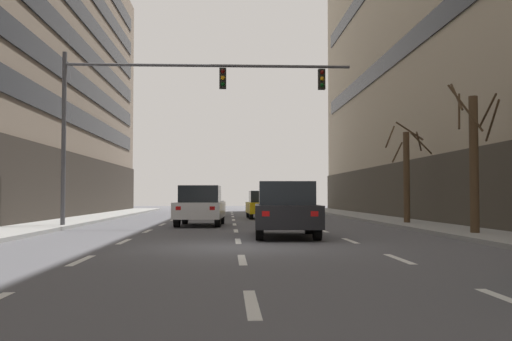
{
  "coord_description": "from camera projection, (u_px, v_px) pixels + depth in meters",
  "views": [
    {
      "loc": [
        -0.29,
        -15.36,
        1.31
      ],
      "look_at": [
        0.99,
        12.28,
        2.46
      ],
      "focal_mm": 42.39,
      "sensor_mm": 36.0,
      "label": 1
    }
  ],
  "objects": [
    {
      "name": "lane_stripe_l2_s3",
      "position": [
        242.0,
        260.0,
        12.3
      ],
      "size": [
        0.16,
        2.0,
        0.01
      ],
      "primitive_type": "cube",
      "color": "silver",
      "rests_on": "ground"
    },
    {
      "name": "car_driving_2",
      "position": [
        286.0,
        210.0,
        19.01
      ],
      "size": [
        2.14,
        4.71,
        1.74
      ],
      "color": "black",
      "rests_on": "ground"
    },
    {
      "name": "lane_stripe_l2_s2",
      "position": [
        252.0,
        303.0,
        7.31
      ],
      "size": [
        0.16,
        2.0,
        0.01
      ],
      "primitive_type": "cube",
      "color": "silver",
      "rests_on": "ground"
    },
    {
      "name": "lane_stripe_l1_s4",
      "position": [
        124.0,
        241.0,
        17.14
      ],
      "size": [
        0.16,
        2.0,
        0.01
      ],
      "primitive_type": "cube",
      "color": "silver",
      "rests_on": "ground"
    },
    {
      "name": "lane_stripe_l3_s5",
      "position": [
        323.0,
        231.0,
        22.43
      ],
      "size": [
        0.16,
        2.0,
        0.01
      ],
      "primitive_type": "cube",
      "color": "silver",
      "rests_on": "ground"
    },
    {
      "name": "lane_stripe_l3_s6",
      "position": [
        306.0,
        224.0,
        27.42
      ],
      "size": [
        0.16,
        2.0,
        0.01
      ],
      "primitive_type": "cube",
      "color": "silver",
      "rests_on": "ground"
    },
    {
      "name": "lane_stripe_l2_s5",
      "position": [
        236.0,
        231.0,
        22.28
      ],
      "size": [
        0.16,
        2.0,
        0.01
      ],
      "primitive_type": "cube",
      "color": "silver",
      "rests_on": "ground"
    },
    {
      "name": "street_tree_0",
      "position": [
        407.0,
        173.0,
        26.28
      ],
      "size": [
        2.12,
        2.12,
        4.33
      ],
      "color": "#4C3823",
      "rests_on": "sidewalk_right"
    },
    {
      "name": "lane_stripe_l1_s7",
      "position": [
        173.0,
        220.0,
        32.11
      ],
      "size": [
        0.16,
        2.0,
        0.01
      ],
      "primitive_type": "cube",
      "color": "silver",
      "rests_on": "ground"
    },
    {
      "name": "lane_stripe_l2_s10",
      "position": [
        232.0,
        212.0,
        47.23
      ],
      "size": [
        0.16,
        2.0,
        0.01
      ],
      "primitive_type": "cube",
      "color": "silver",
      "rests_on": "ground"
    },
    {
      "name": "street_tree_1",
      "position": [
        474.0,
        159.0,
        19.08
      ],
      "size": [
        1.51,
        1.42,
        4.82
      ],
      "color": "#4C3823",
      "rests_on": "sidewalk_right"
    },
    {
      "name": "lane_stripe_l2_s9",
      "position": [
        232.0,
        214.0,
        42.24
      ],
      "size": [
        0.16,
        2.0,
        0.01
      ],
      "primitive_type": "cube",
      "color": "silver",
      "rests_on": "ground"
    },
    {
      "name": "lane_stripe_l2_s6",
      "position": [
        234.0,
        224.0,
        27.27
      ],
      "size": [
        0.16,
        2.0,
        0.01
      ],
      "primitive_type": "cube",
      "color": "silver",
      "rests_on": "ground"
    },
    {
      "name": "car_driving_0",
      "position": [
        208.0,
        204.0,
        37.59
      ],
      "size": [
        1.99,
        4.41,
        1.63
      ],
      "color": "black",
      "rests_on": "ground"
    },
    {
      "name": "traffic_signal_0",
      "position": [
        165.0,
        99.0,
        24.43
      ],
      "size": [
        11.67,
        0.35,
        6.96
      ],
      "color": "#4C4C51",
      "rests_on": "sidewalk_left"
    },
    {
      "name": "lane_stripe_l3_s3",
      "position": [
        399.0,
        259.0,
        12.45
      ],
      "size": [
        0.16,
        2.0,
        0.01
      ],
      "primitive_type": "cube",
      "color": "silver",
      "rests_on": "ground"
    },
    {
      "name": "lane_stripe_l2_s4",
      "position": [
        238.0,
        241.0,
        17.29
      ],
      "size": [
        0.16,
        2.0,
        0.01
      ],
      "primitive_type": "cube",
      "color": "silver",
      "rests_on": "ground"
    },
    {
      "name": "lane_stripe_l3_s8",
      "position": [
        285.0,
        217.0,
        37.4
      ],
      "size": [
        0.16,
        2.0,
        0.01
      ],
      "primitive_type": "cube",
      "color": "silver",
      "rests_on": "ground"
    },
    {
      "name": "lane_stripe_l3_s10",
      "position": [
        273.0,
        212.0,
        47.38
      ],
      "size": [
        0.16,
        2.0,
        0.01
      ],
      "primitive_type": "cube",
      "color": "silver",
      "rests_on": "ground"
    },
    {
      "name": "ground_plane",
      "position": [
        239.0,
        247.0,
        15.29
      ],
      "size": [
        120.0,
        120.0,
        0.0
      ],
      "primitive_type": "plane",
      "color": "#515156"
    },
    {
      "name": "lane_stripe_l3_s4",
      "position": [
        350.0,
        241.0,
        17.44
      ],
      "size": [
        0.16,
        2.0,
        0.01
      ],
      "primitive_type": "cube",
      "color": "silver",
      "rests_on": "ground"
    },
    {
      "name": "car_driving_3",
      "position": [
        200.0,
        206.0,
        26.25
      ],
      "size": [
        2.15,
        4.71,
        1.74
      ],
      "color": "black",
      "rests_on": "ground"
    },
    {
      "name": "lane_stripe_l1_s6",
      "position": [
        162.0,
        225.0,
        27.12
      ],
      "size": [
        0.16,
        2.0,
        0.01
      ],
      "primitive_type": "cube",
      "color": "silver",
      "rests_on": "ground"
    },
    {
      "name": "lane_stripe_l1_s5",
      "position": [
        148.0,
        231.0,
        22.13
      ],
      "size": [
        0.16,
        2.0,
        0.01
      ],
      "primitive_type": "cube",
      "color": "silver",
      "rests_on": "ground"
    },
    {
      "name": "taxi_driving_1",
      "position": [
        263.0,
        205.0,
        34.32
      ],
      "size": [
        1.86,
        4.23,
        1.74
      ],
      "color": "black",
      "rests_on": "ground"
    },
    {
      "name": "lane_stripe_l1_s9",
      "position": [
        186.0,
        214.0,
        42.09
      ],
      "size": [
        0.16,
        2.0,
        0.01
      ],
      "primitive_type": "cube",
      "color": "silver",
      "rests_on": "ground"
    },
    {
      "name": "lane_stripe_l2_s8",
      "position": [
        233.0,
        217.0,
        37.25
      ],
      "size": [
        0.16,
        2.0,
        0.01
      ],
      "primitive_type": "cube",
      "color": "silver",
      "rests_on": "ground"
    },
    {
      "name": "lane_stripe_l3_s9",
      "position": [
        278.0,
        214.0,
        42.39
      ],
      "size": [
        0.16,
        2.0,
        0.01
      ],
      "primitive_type": "cube",
      "color": "silver",
      "rests_on": "ground"
    },
    {
      "name": "lane_stripe_l1_s10",
      "position": [
        190.0,
        212.0,
        47.08
      ],
      "size": [
        0.16,
        2.0,
        0.01
      ],
      "primitive_type": "cube",
      "color": "silver",
      "rests_on": "ground"
    },
    {
      "name": "lane_stripe_l1_s3",
      "position": [
        81.0,
        260.0,
        12.15
      ],
      "size": [
        0.16,
        2.0,
        0.01
      ],
      "primitive_type": "cube",
      "color": "silver",
      "rests_on": "ground"
    },
    {
      "name": "lane_stripe_l2_s7",
      "position": [
        233.0,
        220.0,
        32.26
      ],
      "size": [
        0.16,
        2.0,
        0.01
      ],
      "primitive_type": "cube",
      "color": "silver",
      "rests_on": "ground"
    },
    {
      "name": "lane_stripe_l1_s8",
      "position": [
        180.0,
        217.0,
        37.1
      ],
      "size": [
        0.16,
        2.0,
        0.01
      ],
      "primitive_type": "cube",
      "color": "silver",
      "rests_on": "ground"
    },
    {
      "name": "lane_stripe_l3_s7",
      "position": [
        294.0,
        220.0,
        32.41
      ],
      "size": [
        0.16,
        2.0,
        0.01
      ],
      "primitive_type": "cube",
      "color": "silver",
      "rests_on": "ground"
    }
  ]
}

